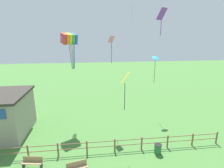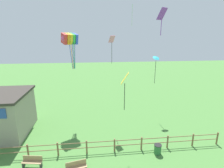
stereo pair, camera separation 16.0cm
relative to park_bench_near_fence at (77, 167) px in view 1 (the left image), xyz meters
name	(u,v)px [view 1 (the left image)]	position (x,y,z in m)	size (l,w,h in m)	color
wooden_fence	(115,144)	(3.11, 2.11, 0.22)	(19.41, 0.14, 1.23)	brown
park_bench_near_fence	(77,167)	(0.00, 0.00, 0.00)	(1.58, 0.72, 0.90)	#9E7F56
park_bench_by_building	(32,162)	(-3.42, 0.96, 0.00)	(1.58, 0.64, 0.90)	#9E7F56
trash_bin	(158,149)	(6.76, 1.40, -0.05)	(0.64, 0.64, 0.85)	#2D6B38
kite_rainbow_parafoil	(69,39)	(-0.94, 8.65, 9.01)	(2.22, 1.99, 3.90)	#E54C8C
kite_cyan_delta	(155,60)	(8.84, 8.78, 6.57)	(0.96, 0.91, 3.31)	#2DB2C6
kite_pink_diamond	(111,44)	(3.47, 7.51, 8.50)	(0.75, 0.68, 2.88)	pink
kite_purple_streamer	(162,16)	(7.32, 4.04, 10.92)	(0.94, 0.87, 2.22)	purple
kite_yellow_diamond	(125,83)	(3.93, 2.23, 5.70)	(0.76, 0.90, 3.17)	yellow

